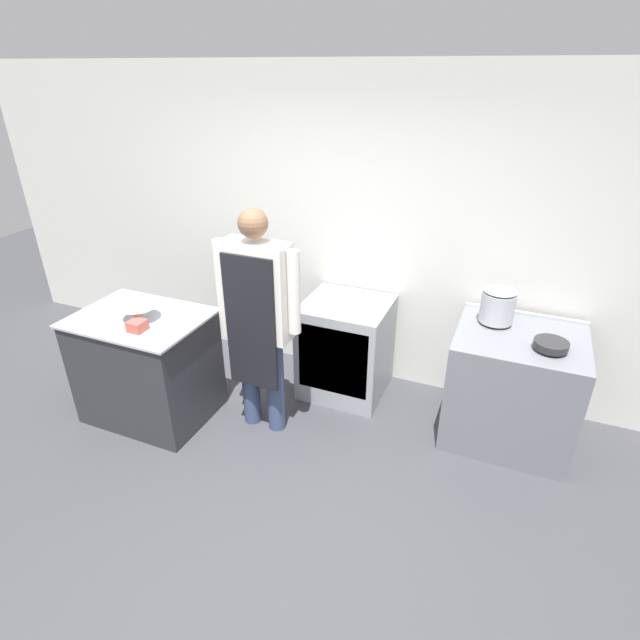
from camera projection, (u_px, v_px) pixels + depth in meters
ground_plane at (245, 536)px, 3.14m from camera, size 14.00×14.00×0.00m
wall_back at (361, 234)px, 4.28m from camera, size 8.00×0.05×2.70m
prep_counter at (148, 366)px, 4.07m from camera, size 1.02×0.76×0.91m
stove at (512, 387)px, 3.81m from camera, size 0.92×0.80×0.91m
fridge_unit at (346, 348)px, 4.38m from camera, size 0.71×0.66×0.86m
person_cook at (258, 311)px, 3.66m from camera, size 0.68×0.24×1.80m
mixing_bowl at (139, 313)px, 3.80m from camera, size 0.29×0.29×0.11m
plastic_tub at (137, 326)px, 3.65m from camera, size 0.12×0.12×0.08m
stock_pot at (498, 305)px, 3.73m from camera, size 0.25×0.25×0.27m
saute_pan at (551, 345)px, 3.41m from camera, size 0.23×0.23×0.05m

